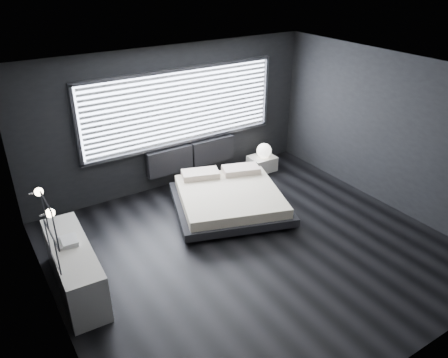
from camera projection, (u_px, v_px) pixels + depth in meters
room at (255, 171)px, 6.44m from camera, size 6.04×6.00×2.80m
window at (182, 107)px, 8.46m from camera, size 4.14×0.09×1.52m
headboard at (192, 156)px, 8.97m from camera, size 1.96×0.16×0.52m
sconce_near at (50, 213)px, 5.01m from camera, size 0.18×0.11×0.11m
sconce_far at (39, 192)px, 5.46m from camera, size 0.18×0.11×0.11m
wall_art_upper at (50, 221)px, 4.40m from camera, size 0.01×0.48×0.48m
wall_art_lower at (52, 247)px, 4.80m from camera, size 0.01×0.48×0.48m
bed at (229, 198)px, 8.07m from camera, size 2.50×2.44×0.52m
nightstand at (262, 163)px, 9.60m from camera, size 0.55×0.46×0.32m
orb_lamp at (264, 151)px, 9.42m from camera, size 0.32×0.32×0.32m
dresser at (75, 267)px, 6.09m from camera, size 0.59×1.82×0.72m
book_stack at (68, 241)px, 5.98m from camera, size 0.29×0.36×0.07m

